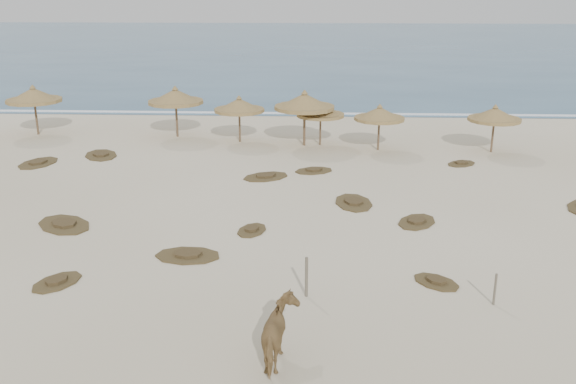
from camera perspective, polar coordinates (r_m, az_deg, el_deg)
name	(u,v)px	position (r m, az deg, el deg)	size (l,w,h in m)	color
ground	(246,276)	(20.45, -3.74, -7.47)	(160.00, 160.00, 0.00)	beige
ocean	(302,45)	(93.74, 1.23, 12.89)	(200.00, 100.00, 0.01)	navy
foam_line	(285,113)	(45.23, -0.23, 7.00)	(70.00, 0.60, 0.01)	white
palapa_0	(34,96)	(41.38, -21.68, 7.95)	(3.62, 3.62, 3.03)	brown
palapa_1	(175,97)	(38.51, -9.97, 8.31)	(3.84, 3.84, 3.05)	brown
palapa_2	(239,106)	(36.84, -4.36, 7.65)	(3.47, 3.47, 2.70)	brown
palapa_3	(305,102)	(35.84, 1.48, 7.98)	(4.41, 4.41, 3.16)	brown
palapa_4	(321,111)	(36.05, 2.91, 7.21)	(3.48, 3.48, 2.52)	brown
palapa_5	(380,114)	(35.24, 8.14, 6.86)	(3.22, 3.22, 2.57)	brown
palapa_6	(495,115)	(36.16, 17.90, 6.53)	(2.99, 2.99, 2.63)	brown
horse	(280,334)	(15.80, -0.68, -12.52)	(0.85, 1.86, 1.57)	olive
fence_post_near	(306,277)	(18.94, 1.65, -7.56)	(0.09, 0.09, 1.25)	#645B4B
fence_post_far	(495,289)	(19.45, 17.92, -8.23)	(0.07, 0.07, 0.97)	#645B4B
scrub_1	(64,224)	(25.87, -19.28, -2.72)	(3.02, 2.96, 0.16)	brown
scrub_2	(252,230)	(23.93, -3.24, -3.38)	(1.39, 1.74, 0.16)	brown
scrub_3	(354,202)	(26.95, 5.84, -0.91)	(1.85, 2.54, 0.16)	brown
scrub_4	(417,221)	(25.19, 11.38, -2.59)	(2.12, 2.35, 0.16)	brown
scrub_6	(38,163)	(35.03, -21.33, 2.44)	(2.13, 2.77, 0.16)	brown
scrub_7	(314,170)	(31.33, 2.31, 1.93)	(2.21, 1.83, 0.16)	brown
scrub_9	(188,255)	(22.03, -8.90, -5.56)	(2.31, 1.57, 0.16)	brown
scrub_10	(461,163)	(33.70, 15.16, 2.48)	(1.95, 1.85, 0.16)	brown
scrub_11	(57,282)	(21.18, -19.86, -7.51)	(1.81, 2.02, 0.16)	brown
scrub_12	(436,282)	(20.47, 13.04, -7.77)	(1.79, 1.78, 0.16)	brown
scrub_13	(266,176)	(30.37, -1.99, 1.40)	(2.68, 2.40, 0.16)	brown
scrub_14	(101,155)	(35.55, -16.29, 3.19)	(2.52, 2.97, 0.16)	brown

